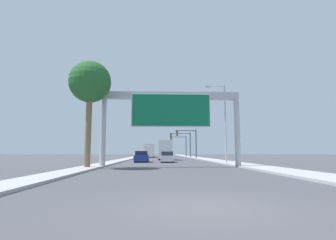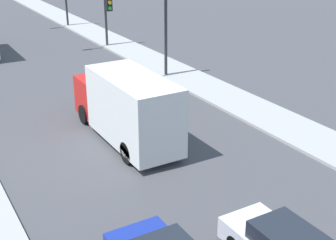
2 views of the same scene
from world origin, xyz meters
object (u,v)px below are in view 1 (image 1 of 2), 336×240
object	(u,v)px
truck_box_primary	(165,150)
truck_box_secondary	(149,151)
traffic_light_mid_block	(183,140)
sign_gantry	(171,110)
car_mid_center	(142,157)
traffic_light_far_intersection	(181,143)
car_mid_right	(167,157)
palm_tree_foreground	(90,83)
street_lamp_right	(223,117)
traffic_light_near_intersection	(189,139)

from	to	relation	value
truck_box_primary	truck_box_secondary	distance (m)	21.34
traffic_light_mid_block	sign_gantry	bearing A→B (deg)	-97.14
car_mid_center	traffic_light_far_intersection	bearing A→B (deg)	77.06
truck_box_primary	truck_box_secondary	world-z (taller)	truck_box_primary
car_mid_right	traffic_light_far_intersection	xyz separation A→B (m)	(5.20, 38.63, 3.38)
traffic_light_far_intersection	palm_tree_foreground	distance (m)	53.63
truck_box_secondary	palm_tree_foreground	xyz separation A→B (m)	(-3.81, -45.16, 5.80)
truck_box_secondary	street_lamp_right	distance (m)	38.75
car_mid_right	street_lamp_right	size ratio (longest dim) A/B	0.44
traffic_light_near_intersection	palm_tree_foreground	xyz separation A→B (m)	(-12.66, -32.04, 3.33)
truck_box_primary	traffic_light_near_intersection	world-z (taller)	traffic_light_near_intersection
car_mid_center	palm_tree_foreground	world-z (taller)	palm_tree_foreground
street_lamp_right	car_mid_right	bearing A→B (deg)	140.31
traffic_light_mid_block	truck_box_primary	bearing A→B (deg)	-105.65
truck_box_primary	palm_tree_foreground	size ratio (longest dim) A/B	0.82
car_mid_right	traffic_light_near_intersection	world-z (taller)	traffic_light_near_intersection
traffic_light_mid_block	traffic_light_far_intersection	size ratio (longest dim) A/B	1.04
truck_box_primary	traffic_light_mid_block	world-z (taller)	traffic_light_mid_block
sign_gantry	palm_tree_foreground	world-z (taller)	palm_tree_foreground
truck_box_primary	street_lamp_right	world-z (taller)	street_lamp_right
traffic_light_near_intersection	traffic_light_far_intersection	size ratio (longest dim) A/B	1.03
sign_gantry	truck_box_primary	xyz separation A→B (m)	(0.00, 22.19, -3.72)
sign_gantry	car_mid_right	distance (m)	12.43
sign_gantry	traffic_light_mid_block	world-z (taller)	sign_gantry
car_mid_center	truck_box_primary	size ratio (longest dim) A/B	0.61
traffic_light_near_intersection	palm_tree_foreground	world-z (taller)	palm_tree_foreground
car_mid_right	palm_tree_foreground	xyz separation A→B (m)	(-7.31, -13.41, 6.81)
traffic_light_near_intersection	car_mid_center	bearing A→B (deg)	-116.34
truck_box_secondary	palm_tree_foreground	bearing A→B (deg)	-94.82
truck_box_secondary	palm_tree_foreground	size ratio (longest dim) A/B	0.93
car_mid_center	traffic_light_far_intersection	world-z (taller)	traffic_light_far_intersection
palm_tree_foreground	truck_box_primary	bearing A→B (deg)	73.13
truck_box_primary	street_lamp_right	bearing A→B (deg)	-67.84
sign_gantry	car_mid_right	bearing A→B (deg)	90.00
car_mid_right	street_lamp_right	world-z (taller)	street_lamp_right
truck_box_secondary	street_lamp_right	bearing A→B (deg)	-74.84
palm_tree_foreground	street_lamp_right	distance (m)	16.12
car_mid_right	truck_box_primary	distance (m)	10.74
traffic_light_near_intersection	palm_tree_foreground	distance (m)	34.61
traffic_light_near_intersection	street_lamp_right	world-z (taller)	street_lamp_right
truck_box_primary	street_lamp_right	distance (m)	17.87
car_mid_center	street_lamp_right	distance (m)	12.79
sign_gantry	street_lamp_right	xyz separation A→B (m)	(6.58, 6.03, 0.13)
truck_box_primary	traffic_light_mid_block	size ratio (longest dim) A/B	1.24
traffic_light_near_intersection	traffic_light_far_intersection	distance (m)	20.00
traffic_light_far_intersection	sign_gantry	bearing A→B (deg)	-95.92
traffic_light_far_intersection	street_lamp_right	size ratio (longest dim) A/B	0.62
sign_gantry	traffic_light_near_intersection	bearing A→B (deg)	79.92
car_mid_right	car_mid_center	world-z (taller)	car_mid_center
car_mid_center	truck_box_secondary	size ratio (longest dim) A/B	0.54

